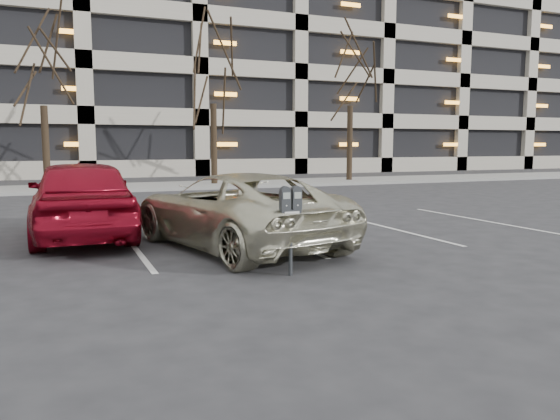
% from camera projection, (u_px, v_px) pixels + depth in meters
% --- Properties ---
extents(ground, '(140.00, 140.00, 0.00)m').
position_uv_depth(ground, '(241.00, 262.00, 8.65)').
color(ground, '#28282B').
rests_on(ground, ground).
extents(sidewalk, '(80.00, 4.00, 0.12)m').
position_uv_depth(sidewalk, '(124.00, 187.00, 23.34)').
color(sidewalk, gray).
rests_on(sidewalk, ground).
extents(stall_lines, '(16.90, 5.20, 0.00)m').
position_uv_depth(stall_lines, '(132.00, 244.00, 10.23)').
color(stall_lines, silver).
rests_on(stall_lines, ground).
extents(parking_garage, '(52.00, 20.00, 19.00)m').
position_uv_depth(parking_garage, '(250.00, 51.00, 43.16)').
color(parking_garage, black).
rests_on(parking_garage, ground).
extents(tree_b, '(3.35, 3.35, 7.60)m').
position_uv_depth(tree_b, '(41.00, 53.00, 21.57)').
color(tree_b, black).
rests_on(tree_b, ground).
extents(tree_c, '(3.61, 3.61, 8.21)m').
position_uv_depth(tree_c, '(213.00, 52.00, 24.15)').
color(tree_c, black).
rests_on(tree_c, ground).
extents(tree_d, '(3.71, 3.71, 8.43)m').
position_uv_depth(tree_d, '(351.00, 58.00, 26.77)').
color(tree_d, black).
rests_on(tree_d, ground).
extents(parking_meter, '(0.32, 0.13, 1.25)m').
position_uv_depth(parking_meter, '(291.00, 209.00, 7.66)').
color(parking_meter, black).
rests_on(parking_meter, ground).
extents(suv_silver, '(3.30, 5.27, 1.37)m').
position_uv_depth(suv_silver, '(236.00, 210.00, 9.87)').
color(suv_silver, beige).
rests_on(suv_silver, ground).
extents(car_red, '(1.96, 4.76, 1.62)m').
position_uv_depth(car_red, '(81.00, 198.00, 10.82)').
color(car_red, maroon).
rests_on(car_red, ground).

